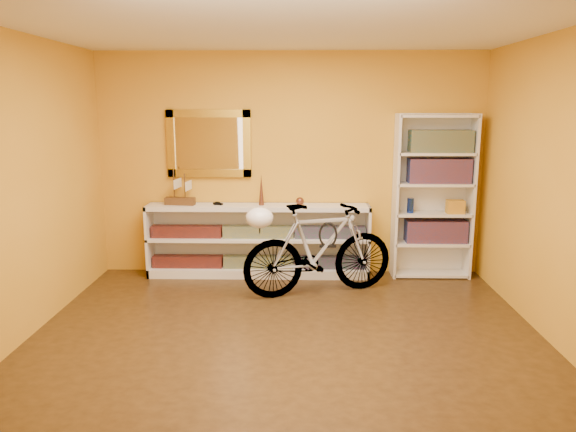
{
  "coord_description": "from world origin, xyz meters",
  "views": [
    {
      "loc": [
        0.11,
        -4.4,
        1.99
      ],
      "look_at": [
        0.0,
        0.7,
        0.95
      ],
      "focal_mm": 33.97,
      "sensor_mm": 36.0,
      "label": 1
    }
  ],
  "objects_px": {
    "bookcase": "(433,197)",
    "bicycle": "(319,249)",
    "console_unit": "(258,241)",
    "helmet": "(260,218)"
  },
  "relations": [
    {
      "from": "bicycle",
      "to": "helmet",
      "type": "xyz_separation_m",
      "value": [
        -0.61,
        -0.2,
        0.38
      ]
    },
    {
      "from": "bookcase",
      "to": "console_unit",
      "type": "bearing_deg",
      "value": -179.29
    },
    {
      "from": "bookcase",
      "to": "helmet",
      "type": "distance_m",
      "value": 2.13
    },
    {
      "from": "console_unit",
      "to": "helmet",
      "type": "relative_size",
      "value": 9.21
    },
    {
      "from": "console_unit",
      "to": "bicycle",
      "type": "distance_m",
      "value": 0.94
    },
    {
      "from": "bookcase",
      "to": "bicycle",
      "type": "distance_m",
      "value": 1.56
    },
    {
      "from": "bookcase",
      "to": "bicycle",
      "type": "xyz_separation_m",
      "value": [
        -1.34,
        -0.66,
        -0.45
      ]
    },
    {
      "from": "console_unit",
      "to": "bookcase",
      "type": "xyz_separation_m",
      "value": [
        2.03,
        0.03,
        0.52
      ]
    },
    {
      "from": "console_unit",
      "to": "helmet",
      "type": "distance_m",
      "value": 0.94
    },
    {
      "from": "console_unit",
      "to": "bicycle",
      "type": "relative_size",
      "value": 1.54
    }
  ]
}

